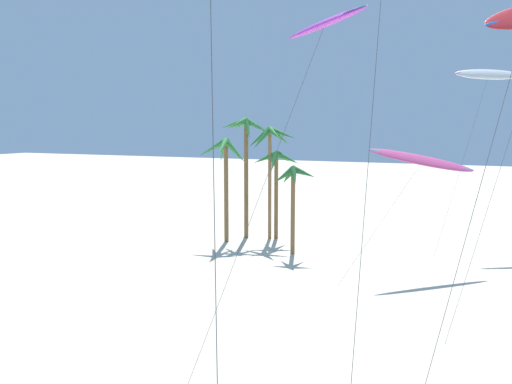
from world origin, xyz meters
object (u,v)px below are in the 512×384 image
(palm_tree_2, at_px, (294,182))
(palm_tree_4, at_px, (276,167))
(palm_tree_1, at_px, (226,159))
(flying_kite_1, at_px, (324,24))
(flying_kite_5, at_px, (489,74))
(flying_kite_8, at_px, (423,160))
(palm_tree_3, at_px, (271,143))
(palm_tree_0, at_px, (246,139))

(palm_tree_2, bearing_deg, palm_tree_4, 125.26)
(palm_tree_4, bearing_deg, palm_tree_1, -136.85)
(palm_tree_4, distance_m, flying_kite_1, 26.13)
(palm_tree_2, height_order, flying_kite_5, flying_kite_5)
(palm_tree_4, distance_m, flying_kite_8, 14.06)
(palm_tree_3, bearing_deg, palm_tree_0, -171.88)
(flying_kite_5, relative_size, flying_kite_8, 1.55)
(flying_kite_1, distance_m, flying_kite_8, 18.34)
(palm_tree_4, xyz_separation_m, flying_kite_8, (12.98, -5.25, 1.23))
(palm_tree_0, xyz_separation_m, palm_tree_4, (2.60, 0.76, -2.46))
(palm_tree_2, xyz_separation_m, palm_tree_3, (-3.77, 4.44, 2.79))
(palm_tree_0, distance_m, palm_tree_2, 7.97)
(flying_kite_5, height_order, flying_kite_8, flying_kite_5)
(palm_tree_4, bearing_deg, palm_tree_0, -163.77)
(palm_tree_2, relative_size, palm_tree_4, 0.89)
(palm_tree_0, bearing_deg, flying_kite_8, -16.09)
(palm_tree_0, relative_size, palm_tree_1, 1.19)
(palm_tree_1, bearing_deg, palm_tree_4, 43.15)
(palm_tree_3, distance_m, palm_tree_4, 2.14)
(palm_tree_4, distance_m, flying_kite_5, 19.30)
(palm_tree_0, distance_m, flying_kite_5, 21.04)
(palm_tree_1, bearing_deg, palm_tree_2, -14.37)
(flying_kite_5, bearing_deg, palm_tree_1, -155.09)
(palm_tree_4, height_order, flying_kite_5, flying_kite_5)
(palm_tree_0, height_order, palm_tree_1, palm_tree_0)
(palm_tree_0, bearing_deg, flying_kite_1, -57.42)
(palm_tree_2, height_order, flying_kite_8, flying_kite_8)
(palm_tree_0, distance_m, palm_tree_3, 2.33)
(palm_tree_2, bearing_deg, flying_kite_5, 39.95)
(palm_tree_4, bearing_deg, palm_tree_3, -126.80)
(flying_kite_1, bearing_deg, palm_tree_0, 122.58)
(palm_tree_2, xyz_separation_m, flying_kite_1, (7.74, -17.45, 8.39))
(flying_kite_8, bearing_deg, flying_kite_5, 72.53)
(palm_tree_4, bearing_deg, flying_kite_8, -22.02)
(palm_tree_0, height_order, palm_tree_2, palm_tree_0)
(palm_tree_3, relative_size, flying_kite_8, 1.04)
(palm_tree_2, bearing_deg, flying_kite_8, -2.26)
(palm_tree_3, bearing_deg, flying_kite_5, 21.17)
(flying_kite_8, bearing_deg, palm_tree_4, 157.98)
(palm_tree_3, xyz_separation_m, flying_kite_1, (11.51, -21.89, 5.60))
(palm_tree_2, bearing_deg, palm_tree_3, 130.31)
(flying_kite_8, bearing_deg, palm_tree_0, 163.91)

